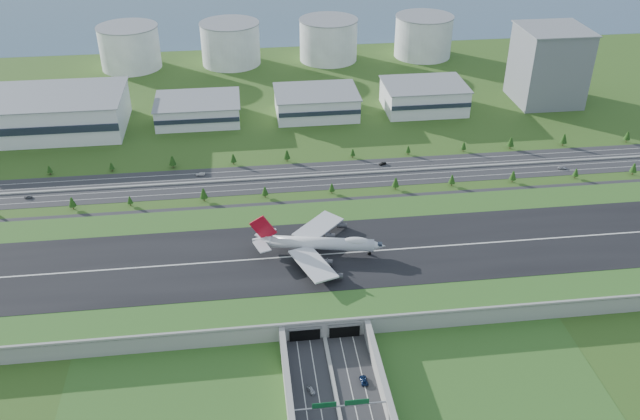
{
  "coord_description": "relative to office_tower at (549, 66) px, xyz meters",
  "views": [
    {
      "loc": [
        -28.85,
        -266.78,
        196.47
      ],
      "look_at": [
        8.54,
        35.0,
        12.19
      ],
      "focal_mm": 38.0,
      "sensor_mm": 36.0,
      "label": 1
    }
  ],
  "objects": [
    {
      "name": "fuel_tank_c",
      "position": [
        -150.0,
        115.0,
        -10.0
      ],
      "size": [
        50.0,
        50.0,
        35.0
      ],
      "primitive_type": "cylinder",
      "color": "silver",
      "rests_on": "ground"
    },
    {
      "name": "hangar_west",
      "position": [
        -370.0,
        -10.0,
        -15.0
      ],
      "size": [
        120.0,
        60.0,
        25.0
      ],
      "primitive_type": "cube",
      "color": "white",
      "rests_on": "ground"
    },
    {
      "name": "car_6",
      "position": [
        -33.24,
        -109.7,
        -26.62
      ],
      "size": [
        5.92,
        3.86,
        1.51
      ],
      "primitive_type": "imported",
      "rotation": [
        0.0,
        0.0,
        1.3
      ],
      "color": "silver",
      "rests_on": "ground"
    },
    {
      "name": "boeing_747",
      "position": [
        -196.3,
        -193.11,
        -13.73
      ],
      "size": [
        65.02,
        60.88,
        20.3
      ],
      "rotation": [
        0.0,
        0.0,
        -0.2
      ],
      "color": "silver",
      "rests_on": "airfield_deck"
    },
    {
      "name": "car_4",
      "position": [
        -354.34,
        -106.36,
        -26.62
      ],
      "size": [
        4.63,
        2.35,
        1.51
      ],
      "primitive_type": "imported",
      "rotation": [
        0.0,
        0.0,
        1.7
      ],
      "color": "slate",
      "rests_on": "ground"
    },
    {
      "name": "car_5",
      "position": [
        -143.13,
        -90.44,
        -26.59
      ],
      "size": [
        5.08,
        3.22,
        1.58
      ],
      "primitive_type": "imported",
      "rotation": [
        0.0,
        0.0,
        -1.22
      ],
      "color": "black",
      "rests_on": "ground"
    },
    {
      "name": "airfield_deck",
      "position": [
        -200.0,
        -195.09,
        -23.38
      ],
      "size": [
        520.0,
        100.0,
        9.2
      ],
      "color": "gray",
      "rests_on": "ground"
    },
    {
      "name": "sign_gantry_near",
      "position": [
        -200.0,
        -290.04,
        -20.55
      ],
      "size": [
        38.7,
        0.7,
        9.8
      ],
      "color": "gray",
      "rests_on": "ground"
    },
    {
      "name": "office_tower",
      "position": [
        0.0,
        0.0,
        0.0
      ],
      "size": [
        46.0,
        46.0,
        55.0
      ],
      "primitive_type": "cube",
      "color": "slate",
      "rests_on": "ground"
    },
    {
      "name": "fuel_tank_d",
      "position": [
        -65.0,
        115.0,
        -10.0
      ],
      "size": [
        50.0,
        50.0,
        35.0
      ],
      "primitive_type": "cylinder",
      "color": "silver",
      "rests_on": "ground"
    },
    {
      "name": "hangar_mid_b",
      "position": [
        -175.0,
        -5.0,
        -19.0
      ],
      "size": [
        58.0,
        42.0,
        17.0
      ],
      "primitive_type": "cube",
      "color": "white",
      "rests_on": "ground"
    },
    {
      "name": "tree_row",
      "position": [
        -180.1,
        -99.65,
        -22.87
      ],
      "size": [
        497.52,
        48.67,
        8.47
      ],
      "color": "#3D2819",
      "rests_on": "ground"
    },
    {
      "name": "hangar_mid_a",
      "position": [
        -260.0,
        -5.0,
        -20.0
      ],
      "size": [
        58.0,
        42.0,
        15.0
      ],
      "primitive_type": "cube",
      "color": "white",
      "rests_on": "ground"
    },
    {
      "name": "north_expressway",
      "position": [
        -200.0,
        -100.0,
        -27.44
      ],
      "size": [
        560.0,
        36.0,
        0.12
      ],
      "primitive_type": "cube",
      "color": "#28282B",
      "rests_on": "ground"
    },
    {
      "name": "hangar_mid_c",
      "position": [
        -95.0,
        -5.0,
        -18.0
      ],
      "size": [
        58.0,
        42.0,
        19.0
      ],
      "primitive_type": "cube",
      "color": "white",
      "rests_on": "ground"
    },
    {
      "name": "car_0",
      "position": [
        -209.11,
        -274.85,
        -26.55
      ],
      "size": [
        3.52,
        5.23,
        1.65
      ],
      "primitive_type": "imported",
      "rotation": [
        0.0,
        0.0,
        0.35
      ],
      "color": "#AEAFB3",
      "rests_on": "ground"
    },
    {
      "name": "fuel_tank_b",
      "position": [
        -235.0,
        115.0,
        -10.0
      ],
      "size": [
        50.0,
        50.0,
        35.0
      ],
      "primitive_type": "cylinder",
      "color": "silver",
      "rests_on": "ground"
    },
    {
      "name": "bay_water",
      "position": [
        -200.0,
        285.0,
        -27.47
      ],
      "size": [
        1200.0,
        260.0,
        0.06
      ],
      "primitive_type": "cube",
      "color": "#3B5871",
      "rests_on": "ground"
    },
    {
      "name": "car_7",
      "position": [
        -256.61,
        -90.41,
        -26.54
      ],
      "size": [
        5.83,
        2.46,
        1.68
      ],
      "primitive_type": "imported",
      "rotation": [
        0.0,
        0.0,
        -1.55
      ],
      "color": "silver",
      "rests_on": "ground"
    },
    {
      "name": "fuel_tank_a",
      "position": [
        -320.0,
        115.0,
        -10.0
      ],
      "size": [
        50.0,
        50.0,
        35.0
      ],
      "primitive_type": "cylinder",
      "color": "silver",
      "rests_on": "ground"
    },
    {
      "name": "car_2",
      "position": [
        -187.93,
        -272.28,
        -26.57
      ],
      "size": [
        2.98,
        5.98,
        1.63
      ],
      "primitive_type": "imported",
      "rotation": [
        0.0,
        0.0,
        3.19
      ],
      "color": "#0B1A3A",
      "rests_on": "ground"
    },
    {
      "name": "ground",
      "position": [
        -200.0,
        -195.0,
        -27.5
      ],
      "size": [
        1200.0,
        1200.0,
        0.0
      ],
      "primitive_type": "plane",
      "color": "#304A17",
      "rests_on": "ground"
    }
  ]
}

